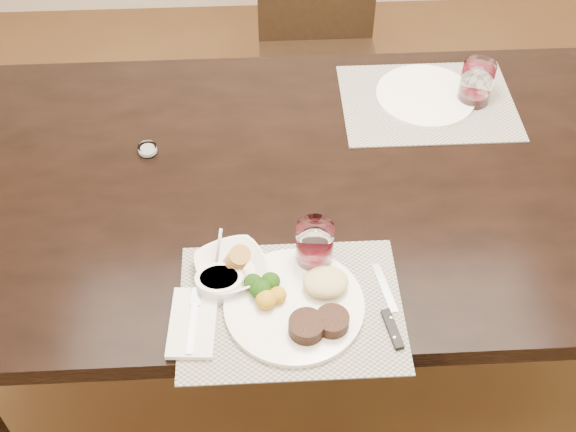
{
  "coord_description": "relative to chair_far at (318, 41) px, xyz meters",
  "views": [
    {
      "loc": [
        -0.22,
        -1.23,
        1.98
      ],
      "look_at": [
        -0.16,
        -0.18,
        0.82
      ],
      "focal_mm": 45.0,
      "sensor_mm": 36.0,
      "label": 1
    }
  ],
  "objects": [
    {
      "name": "dinner_plate",
      "position": [
        -0.15,
        -1.31,
        0.27
      ],
      "size": [
        0.29,
        0.29,
        0.05
      ],
      "rotation": [
        0.0,
        0.0,
        0.39
      ],
      "color": "white",
      "rests_on": "placemat_near"
    },
    {
      "name": "far_plate",
      "position": [
        0.23,
        -0.64,
        0.26
      ],
      "size": [
        0.27,
        0.27,
        0.01
      ],
      "primitive_type": "cylinder",
      "color": "white",
      "rests_on": "placemat_far"
    },
    {
      "name": "napkin_fork",
      "position": [
        -0.37,
        -1.34,
        0.26
      ],
      "size": [
        0.1,
        0.17,
        0.02
      ],
      "rotation": [
        0.0,
        0.0,
        -0.06
      ],
      "color": "white",
      "rests_on": "placemat_near"
    },
    {
      "name": "chair_far",
      "position": [
        0.0,
        0.0,
        0.0
      ],
      "size": [
        0.42,
        0.42,
        0.9
      ],
      "color": "black",
      "rests_on": "ground"
    },
    {
      "name": "cracker_bowl",
      "position": [
        -0.29,
        -1.22,
        0.27
      ],
      "size": [
        0.19,
        0.19,
        0.07
      ],
      "rotation": [
        0.0,
        0.0,
        0.37
      ],
      "color": "white",
      "rests_on": "placemat_near"
    },
    {
      "name": "wine_glass_far",
      "position": [
        0.36,
        -0.66,
        0.3
      ],
      "size": [
        0.09,
        0.09,
        0.12
      ],
      "rotation": [
        0.0,
        0.0,
        0.42
      ],
      "color": "white",
      "rests_on": "placemat_far"
    },
    {
      "name": "placemat_near",
      "position": [
        -0.17,
        -1.31,
        0.25
      ],
      "size": [
        0.46,
        0.34,
        0.0
      ],
      "primitive_type": "cube",
      "color": "gray",
      "rests_on": "dining_table"
    },
    {
      "name": "placemat_far",
      "position": [
        0.23,
        -0.66,
        0.25
      ],
      "size": [
        0.46,
        0.34,
        0.0
      ],
      "primitive_type": "cube",
      "color": "gray",
      "rests_on": "dining_table"
    },
    {
      "name": "sauce_ramekin",
      "position": [
        -0.31,
        -1.26,
        0.27
      ],
      "size": [
        0.1,
        0.15,
        0.08
      ],
      "rotation": [
        0.0,
        0.0,
        -0.2
      ],
      "color": "white",
      "rests_on": "placemat_near"
    },
    {
      "name": "wine_glass_near",
      "position": [
        -0.11,
        -1.19,
        0.3
      ],
      "size": [
        0.08,
        0.08,
        0.11
      ],
      "rotation": [
        0.0,
        0.0,
        0.14
      ],
      "color": "white",
      "rests_on": "placemat_near"
    },
    {
      "name": "ground_plane",
      "position": [
        0.0,
        -0.93,
        -0.5
      ],
      "size": [
        4.5,
        4.5,
        0.0
      ],
      "primitive_type": "plane",
      "color": "#452716",
      "rests_on": "ground"
    },
    {
      "name": "salt_cellar",
      "position": [
        -0.5,
        -0.82,
        0.26
      ],
      "size": [
        0.05,
        0.05,
        0.02
      ],
      "rotation": [
        0.0,
        0.0,
        0.28
      ],
      "color": "white",
      "rests_on": "dining_table"
    },
    {
      "name": "steak_knife",
      "position": [
        0.03,
        -1.35,
        0.26
      ],
      "size": [
        0.04,
        0.22,
        0.01
      ],
      "rotation": [
        0.0,
        0.0,
        0.18
      ],
      "color": "silver",
      "rests_on": "placemat_near"
    },
    {
      "name": "dining_table",
      "position": [
        0.0,
        -0.93,
        0.16
      ],
      "size": [
        2.0,
        1.0,
        0.75
      ],
      "color": "black",
      "rests_on": "ground"
    }
  ]
}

